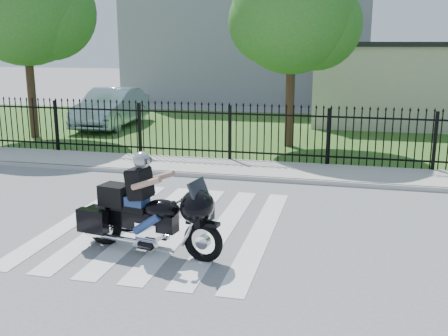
# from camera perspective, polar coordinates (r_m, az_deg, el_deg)

# --- Properties ---
(ground) EXTENTS (120.00, 120.00, 0.00)m
(ground) POSITION_cam_1_polar(r_m,az_deg,el_deg) (10.95, -6.43, -6.28)
(ground) COLOR slate
(ground) RESTS_ON ground
(crosswalk) EXTENTS (5.00, 5.50, 0.01)m
(crosswalk) POSITION_cam_1_polar(r_m,az_deg,el_deg) (10.95, -6.43, -6.25)
(crosswalk) COLOR silver
(crosswalk) RESTS_ON ground
(sidewalk) EXTENTS (40.00, 2.00, 0.12)m
(sidewalk) POSITION_cam_1_polar(r_m,az_deg,el_deg) (15.53, -0.19, 0.02)
(sidewalk) COLOR #ADAAA3
(sidewalk) RESTS_ON ground
(curb) EXTENTS (40.00, 0.12, 0.12)m
(curb) POSITION_cam_1_polar(r_m,az_deg,el_deg) (14.59, -1.12, -0.88)
(curb) COLOR #ADAAA3
(curb) RESTS_ON ground
(grass_strip) EXTENTS (40.00, 12.00, 0.02)m
(grass_strip) POSITION_cam_1_polar(r_m,az_deg,el_deg) (22.27, 4.09, 4.01)
(grass_strip) COLOR #2D5A1F
(grass_strip) RESTS_ON ground
(iron_fence) EXTENTS (26.00, 0.04, 1.80)m
(iron_fence) POSITION_cam_1_polar(r_m,az_deg,el_deg) (16.31, 0.64, 3.70)
(iron_fence) COLOR black
(iron_fence) RESTS_ON ground
(tree_left) EXTENTS (4.80, 4.80, 7.58)m
(tree_left) POSITION_cam_1_polar(r_m,az_deg,el_deg) (21.86, -20.96, 16.59)
(tree_left) COLOR #382316
(tree_left) RESTS_ON ground
(tree_mid) EXTENTS (4.20, 4.20, 6.78)m
(tree_mid) POSITION_cam_1_polar(r_m,az_deg,el_deg) (18.81, 7.46, 16.41)
(tree_mid) COLOR #382316
(tree_mid) RESTS_ON ground
(building_low) EXTENTS (10.00, 6.00, 3.50)m
(building_low) POSITION_cam_1_polar(r_m,az_deg,el_deg) (25.97, 21.29, 8.37)
(building_low) COLOR beige
(building_low) RESTS_ON ground
(building_low_roof) EXTENTS (10.20, 6.20, 0.20)m
(building_low_roof) POSITION_cam_1_polar(r_m,az_deg,el_deg) (25.89, 21.65, 12.44)
(building_low_roof) COLOR black
(building_low_roof) RESTS_ON building_low
(building_tall) EXTENTS (15.00, 10.00, 12.00)m
(building_tall) POSITION_cam_1_polar(r_m,az_deg,el_deg) (36.34, 3.21, 17.20)
(building_tall) COLOR gray
(building_tall) RESTS_ON ground
(motorcycle_rider) EXTENTS (2.82, 1.25, 1.88)m
(motorcycle_rider) POSITION_cam_1_polar(r_m,az_deg,el_deg) (9.49, -8.45, -4.59)
(motorcycle_rider) COLOR black
(motorcycle_rider) RESTS_ON ground
(parked_car) EXTENTS (2.06, 5.24, 1.70)m
(parked_car) POSITION_cam_1_polar(r_m,az_deg,el_deg) (23.81, -12.14, 6.45)
(parked_car) COLOR #9AB2C2
(parked_car) RESTS_ON grass_strip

